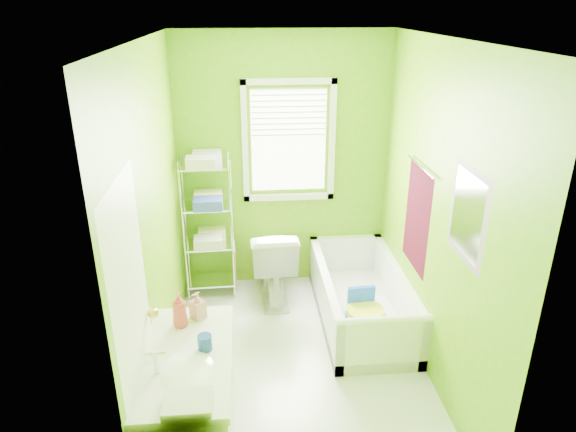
{
  "coord_description": "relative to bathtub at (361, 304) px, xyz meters",
  "views": [
    {
      "loc": [
        -0.39,
        -3.49,
        2.82
      ],
      "look_at": [
        -0.06,
        0.25,
        1.25
      ],
      "focal_mm": 32.0,
      "sensor_mm": 36.0,
      "label": 1
    }
  ],
  "objects": [
    {
      "name": "ground",
      "position": [
        -0.67,
        -0.61,
        -0.17
      ],
      "size": [
        2.9,
        2.9,
        0.0
      ],
      "primitive_type": "plane",
      "color": "silver",
      "rests_on": "ground"
    },
    {
      "name": "room_envelope",
      "position": [
        -0.67,
        -0.61,
        1.38
      ],
      "size": [
        2.14,
        2.94,
        2.62
      ],
      "color": "#5A9307",
      "rests_on": "ground"
    },
    {
      "name": "window",
      "position": [
        -0.62,
        0.82,
        1.44
      ],
      "size": [
        0.92,
        0.05,
        1.22
      ],
      "color": "white",
      "rests_on": "ground"
    },
    {
      "name": "door",
      "position": [
        -1.7,
        -1.6,
        0.83
      ],
      "size": [
        0.09,
        0.8,
        2.0
      ],
      "color": "white",
      "rests_on": "ground"
    },
    {
      "name": "right_wall_decor",
      "position": [
        0.37,
        -0.63,
        1.15
      ],
      "size": [
        0.04,
        1.48,
        1.17
      ],
      "color": "#3E0715",
      "rests_on": "ground"
    },
    {
      "name": "bathtub",
      "position": [
        0.0,
        0.0,
        0.0
      ],
      "size": [
        0.77,
        1.65,
        0.53
      ],
      "color": "white",
      "rests_on": "ground"
    },
    {
      "name": "toilet",
      "position": [
        -0.81,
        0.46,
        0.23
      ],
      "size": [
        0.48,
        0.81,
        0.81
      ],
      "primitive_type": "imported",
      "rotation": [
        0.0,
        0.0,
        3.17
      ],
      "color": "white",
      "rests_on": "ground"
    },
    {
      "name": "vanity",
      "position": [
        -1.45,
        -1.49,
        0.27
      ],
      "size": [
        0.56,
        1.1,
        1.07
      ],
      "color": "white",
      "rests_on": "ground"
    },
    {
      "name": "wire_shelf_unit",
      "position": [
        -1.42,
        0.63,
        0.74
      ],
      "size": [
        0.51,
        0.41,
        1.49
      ],
      "color": "silver",
      "rests_on": "ground"
    }
  ]
}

